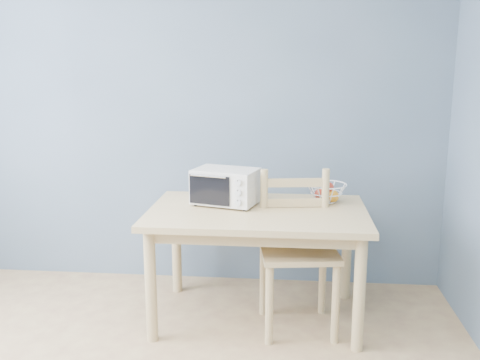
# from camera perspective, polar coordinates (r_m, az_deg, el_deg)

# --- Properties ---
(room) EXTENTS (4.01, 4.51, 2.61)m
(room) POSITION_cam_1_polar(r_m,az_deg,el_deg) (1.96, -20.51, 0.74)
(room) COLOR tan
(room) RESTS_ON ground
(dining_table) EXTENTS (1.40, 0.90, 0.75)m
(dining_table) POSITION_cam_1_polar(r_m,az_deg,el_deg) (3.48, 1.87, -4.77)
(dining_table) COLOR tan
(dining_table) RESTS_ON ground
(toaster_oven) EXTENTS (0.47, 0.38, 0.24)m
(toaster_oven) POSITION_cam_1_polar(r_m,az_deg,el_deg) (3.54, -1.79, -0.63)
(toaster_oven) COLOR silver
(toaster_oven) RESTS_ON dining_table
(fruit_basket) EXTENTS (0.34, 0.34, 0.14)m
(fruit_basket) POSITION_cam_1_polar(r_m,az_deg,el_deg) (3.67, 9.23, -1.26)
(fruit_basket) COLOR white
(fruit_basket) RESTS_ON dining_table
(dining_chair) EXTENTS (0.53, 0.53, 1.00)m
(dining_chair) POSITION_cam_1_polar(r_m,az_deg,el_deg) (3.45, 6.12, -7.66)
(dining_chair) COLOR tan
(dining_chair) RESTS_ON ground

